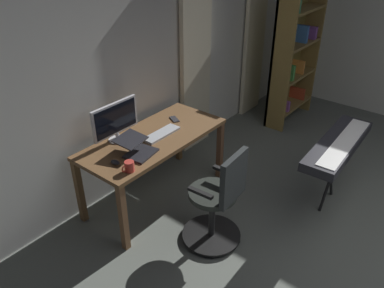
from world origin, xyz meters
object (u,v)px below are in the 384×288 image
Objects in this scene: cell_phone_by_monitor at (174,119)px; bookshelf at (292,59)px; computer_mouse at (115,162)px; office_chair at (218,202)px; mug_tea at (129,167)px; desk at (154,144)px; laptop at (137,148)px; computer_keyboard at (162,134)px; computer_monitor at (115,120)px; piano_keyboard at (338,146)px.

cell_phone_by_monitor is 2.27m from bookshelf.
office_chair is at bearing 117.64° from computer_mouse.
mug_tea is 0.07× the size of bookshelf.
mug_tea is at bearing 120.18° from office_chair.
mug_tea is (0.58, 0.26, 0.14)m from desk.
bookshelf reaches higher than laptop.
computer_keyboard is 2.99× the size of cell_phone_by_monitor.
mug_tea is at bearing 22.91° from laptop.
laptop is at bearing 175.28° from computer_mouse.
computer_mouse is at bearing -89.70° from mug_tea.
computer_monitor is at bearing -121.60° from mug_tea.
mug_tea is (-0.00, 0.18, 0.03)m from computer_mouse.
office_chair is 2.94m from bookshelf.
computer_monitor is at bearing 15.28° from cell_phone_by_monitor.
cell_phone_by_monitor is at bearing -175.34° from laptop.
computer_keyboard is 0.70m from mug_tea.
computer_keyboard reaches higher than cell_phone_by_monitor.
computer_mouse is 2.17m from piano_keyboard.
computer_keyboard is at bearing -176.18° from computer_mouse.
cell_phone_by_monitor is 0.08× the size of bookshelf.
laptop reaches higher than cell_phone_by_monitor.
piano_keyboard reaches higher than computer_keyboard.
computer_mouse is (0.44, -0.83, 0.30)m from office_chair.
computer_keyboard is 1.76m from piano_keyboard.
laptop is 0.31× the size of piano_keyboard.
bookshelf is at bearing 178.13° from computer_mouse.
laptop is (0.18, -0.81, 0.34)m from office_chair.
piano_keyboard is (-1.20, 0.59, 0.24)m from office_chair.
piano_keyboard is (-1.63, 1.24, -0.09)m from mug_tea.
mug_tea is at bearing 24.42° from desk.
desk is at bearing -172.21° from laptop.
computer_mouse reaches higher than cell_phone_by_monitor.
computer_keyboard is at bearing -58.46° from piano_keyboard.
bookshelf is at bearing -178.67° from mug_tea.
laptop is 0.77m from cell_phone_by_monitor.
mug_tea is (0.25, 0.16, -0.01)m from laptop.
computer_monitor is (0.27, -0.23, 0.31)m from desk.
office_chair is 0.95m from computer_keyboard.
computer_mouse reaches higher than piano_keyboard.
office_chair is 2.65× the size of laptop.
computer_mouse is 0.18m from mug_tea.
desk is 0.14m from computer_keyboard.
mug_tea is (1.00, 0.35, 0.04)m from cell_phone_by_monitor.
desk is 11.99× the size of mug_tea.
laptop reaches higher than desk.
desk is 10.89× the size of cell_phone_by_monitor.
piano_keyboard is at bearing 123.69° from computer_keyboard.
piano_keyboard is (-1.33, 1.74, -0.26)m from computer_monitor.
computer_mouse is at bearing -43.18° from piano_keyboard.
mug_tea reaches higher than computer_mouse.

